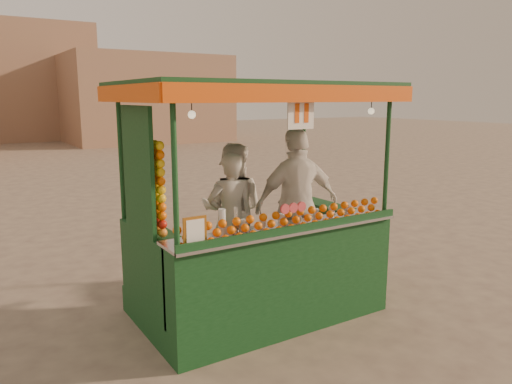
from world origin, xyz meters
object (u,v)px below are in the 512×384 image
vendor_right (297,204)px  vendor_left (231,219)px  vendor_middle (232,210)px  juice_cart (255,244)px

vendor_right → vendor_left: bearing=-11.2°
vendor_middle → vendor_left: bearing=98.6°
juice_cart → vendor_right: juice_cart is taller
vendor_middle → vendor_right: 0.83m
vendor_left → vendor_right: (0.78, -0.30, 0.15)m
juice_cart → vendor_left: bearing=105.6°
juice_cart → vendor_middle: bearing=85.1°
juice_cart → vendor_right: 0.78m
juice_cart → vendor_left: size_ratio=1.87×
juice_cart → vendor_middle: (0.05, 0.64, 0.28)m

